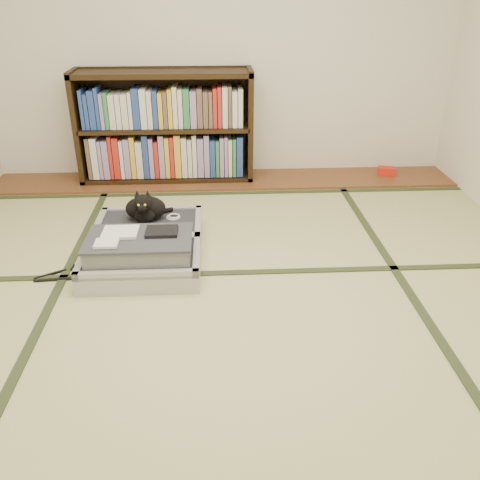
{
  "coord_description": "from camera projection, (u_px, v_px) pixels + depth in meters",
  "views": [
    {
      "loc": [
        -0.09,
        -2.24,
        1.57
      ],
      "look_at": [
        0.05,
        0.35,
        0.25
      ],
      "focal_mm": 38.0,
      "sensor_mm": 36.0,
      "label": 1
    }
  ],
  "objects": [
    {
      "name": "floor",
      "position": [
        234.0,
        311.0,
        2.71
      ],
      "size": [
        4.5,
        4.5,
        0.0
      ],
      "primitive_type": "plane",
      "color": "tan",
      "rests_on": "ground"
    },
    {
      "name": "wood_strip",
      "position": [
        224.0,
        180.0,
        4.49
      ],
      "size": [
        4.0,
        0.5,
        0.02
      ],
      "primitive_type": "cube",
      "color": "brown",
      "rests_on": "ground"
    },
    {
      "name": "red_item",
      "position": [
        387.0,
        171.0,
        4.56
      ],
      "size": [
        0.17,
        0.13,
        0.07
      ],
      "primitive_type": "cube",
      "rotation": [
        0.0,
        0.0,
        -0.26
      ],
      "color": "red",
      "rests_on": "wood_strip"
    },
    {
      "name": "room_shell",
      "position": [
        232.0,
        12.0,
        2.05
      ],
      "size": [
        4.5,
        4.5,
        4.5
      ],
      "color": "white",
      "rests_on": "ground"
    },
    {
      "name": "tatami_borders",
      "position": [
        231.0,
        265.0,
        3.15
      ],
      "size": [
        4.0,
        4.5,
        0.01
      ],
      "color": "#2D381E",
      "rests_on": "ground"
    },
    {
      "name": "bookcase",
      "position": [
        165.0,
        129.0,
        4.32
      ],
      "size": [
        1.48,
        0.34,
        0.95
      ],
      "color": "black",
      "rests_on": "wood_strip"
    },
    {
      "name": "suitcase",
      "position": [
        145.0,
        246.0,
        3.18
      ],
      "size": [
        0.7,
        0.93,
        0.27
      ],
      "color": "#A9A9AE",
      "rests_on": "floor"
    },
    {
      "name": "cat",
      "position": [
        145.0,
        208.0,
        3.38
      ],
      "size": [
        0.31,
        0.31,
        0.25
      ],
      "color": "black",
      "rests_on": "suitcase"
    },
    {
      "name": "cable_coil",
      "position": [
        174.0,
        217.0,
        3.46
      ],
      "size": [
        0.1,
        0.1,
        0.02
      ],
      "color": "white",
      "rests_on": "suitcase"
    },
    {
      "name": "hanger",
      "position": [
        68.0,
        276.0,
        3.02
      ],
      "size": [
        0.39,
        0.19,
        0.01
      ],
      "color": "black",
      "rests_on": "floor"
    }
  ]
}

